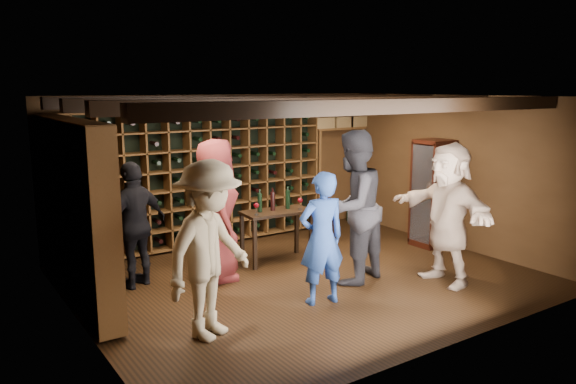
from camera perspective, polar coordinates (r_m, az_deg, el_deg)
ground at (r=7.91m, az=1.86°, el=-8.76°), size 6.00×6.00×0.00m
room_shell at (r=7.51m, az=1.74°, el=9.05°), size 6.00×6.00×6.00m
wine_rack_back at (r=9.34m, az=-9.13°, el=1.40°), size 4.65×0.30×2.20m
wine_rack_left at (r=7.20m, az=-20.81°, el=-1.91°), size 0.30×2.65×2.20m
crate_shelf at (r=10.82m, az=5.11°, el=4.98°), size 1.20×0.32×2.07m
display_cabinet at (r=9.61m, az=14.44°, el=-0.32°), size 0.55×0.50×1.75m
man_blue_shirt at (r=6.83m, az=3.45°, el=-4.72°), size 0.66×0.49×1.64m
man_grey_suit at (r=7.58m, az=6.59°, el=-1.54°), size 1.19×1.04×2.07m
guest_red_floral at (r=7.70m, az=-7.36°, el=-1.84°), size 0.79×1.05×1.95m
guest_woman_black at (r=7.66m, az=-15.26°, el=-3.23°), size 1.07×0.75×1.68m
guest_khaki at (r=5.93m, az=-8.00°, el=-5.88°), size 1.41×1.17×1.90m
guest_beige at (r=7.81m, az=15.93°, el=-2.10°), size 0.75×1.83×1.92m
tasting_table at (r=8.48m, az=-1.18°, el=-2.44°), size 1.08×0.60×1.07m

